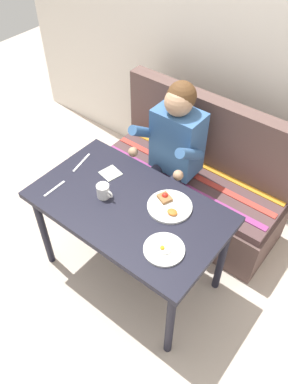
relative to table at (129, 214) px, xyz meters
name	(u,v)px	position (x,y,z in m)	size (l,w,h in m)	color
ground_plane	(131,272)	(0.00, 0.00, -0.65)	(8.00, 8.00, 0.00)	beige
back_wall	(247,40)	(0.00, 1.27, 0.65)	(4.40, 0.10, 2.60)	silver
table	(129,214)	(0.00, 0.00, 0.00)	(1.20, 0.70, 0.73)	black
couch	(193,183)	(0.00, 0.76, -0.32)	(1.44, 0.56, 1.00)	brown
person	(171,148)	(-0.11, 0.59, 0.09)	(0.45, 0.61, 1.21)	#396296
plate_breakfast	(169,206)	(0.20, 0.14, 0.09)	(0.27, 0.27, 0.05)	white
plate_eggs	(164,249)	(0.37, -0.14, 0.09)	(0.23, 0.23, 0.04)	white
coffee_mug	(103,191)	(-0.16, -0.04, 0.13)	(0.12, 0.08, 0.09)	white
napkin	(111,173)	(-0.27, 0.14, 0.09)	(0.12, 0.11, 0.01)	silver
fork	(54,189)	(-0.45, -0.19, 0.08)	(0.01, 0.17, 0.01)	silver
knife	(81,163)	(-0.49, 0.10, 0.08)	(0.01, 0.20, 0.01)	silver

